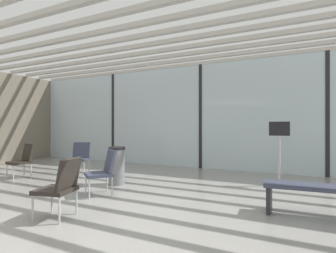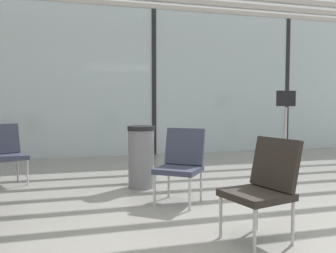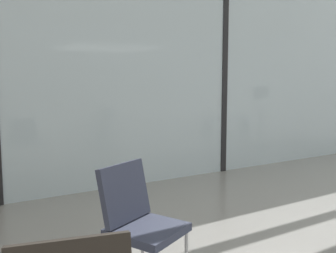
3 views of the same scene
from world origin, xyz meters
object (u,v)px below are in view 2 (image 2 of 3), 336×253
lounge_chair_2 (5,150)px  trash_bin (141,157)px  lounge_chair_3 (264,183)px  lounge_chair_1 (181,161)px  parked_airplane (141,76)px  info_sign (285,128)px

lounge_chair_2 → trash_bin: 2.01m
lounge_chair_3 → lounge_chair_1: bearing=-180.0°
lounge_chair_1 → lounge_chair_3: bearing=-38.3°
parked_airplane → trash_bin: (-1.64, -8.39, -1.79)m
lounge_chair_3 → info_sign: info_sign is taller
trash_bin → lounge_chair_3: bearing=-73.3°
lounge_chair_2 → info_sign: (5.21, 0.83, 0.18)m
parked_airplane → lounge_chair_2: bearing=-114.7°
parked_airplane → info_sign: bearing=-76.0°
parked_airplane → lounge_chair_2: size_ratio=16.18×
parked_airplane → lounge_chair_3: (-1.00, -10.53, -1.73)m
lounge_chair_1 → trash_bin: bearing=148.4°
parked_airplane → lounge_chair_1: 9.48m
lounge_chair_1 → info_sign: (3.03, 2.41, 0.18)m
parked_airplane → lounge_chair_2: parked_airplane is taller
lounge_chair_1 → info_sign: info_sign is taller
lounge_chair_1 → lounge_chair_3: 1.35m
lounge_chair_1 → trash_bin: size_ratio=1.01×
lounge_chair_1 → trash_bin: 0.90m
parked_airplane → lounge_chair_1: parked_airplane is taller
info_sign → lounge_chair_1: bearing=-141.5°
lounge_chair_2 → trash_bin: lounge_chair_2 is taller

